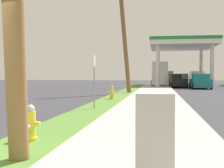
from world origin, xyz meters
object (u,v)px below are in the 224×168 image
at_px(truck_silver_at_forecourt, 196,78).
at_px(truck_tan_on_apron, 166,79).
at_px(fire_hydrant_nearest, 30,124).
at_px(car_black_by_far_pump, 177,81).
at_px(fire_hydrant_second, 112,93).
at_px(car_teal_by_near_pump, 200,82).
at_px(fire_hydrant_third, 128,86).
at_px(street_sign_post, 94,71).
at_px(utility_cabinet, 155,147).
at_px(truck_white_at_far_bay, 160,75).
at_px(utility_pole_midground, 124,30).

xyz_separation_m(truck_silver_at_forecourt, truck_tan_on_apron, (-4.40, -3.71, 0.00)).
bearing_deg(fire_hydrant_nearest, car_black_by_far_pump, 81.27).
distance_m(fire_hydrant_second, car_teal_by_near_pump, 18.17).
bearing_deg(fire_hydrant_third, fire_hydrant_second, -89.28).
relative_size(fire_hydrant_second, street_sign_post, 0.35).
relative_size(utility_cabinet, car_teal_by_near_pump, 0.26).
bearing_deg(car_teal_by_near_pump, fire_hydrant_nearest, -104.00).
distance_m(fire_hydrant_second, street_sign_post, 5.13).
relative_size(fire_hydrant_second, car_teal_by_near_pump, 0.17).
xyz_separation_m(fire_hydrant_second, truck_white_at_far_bay, (2.71, 24.02, 1.04)).
relative_size(utility_pole_midground, car_teal_by_near_pump, 2.06).
xyz_separation_m(truck_tan_on_apron, truck_white_at_far_bay, (-0.96, -3.27, 0.57)).
bearing_deg(fire_hydrant_third, street_sign_post, -89.45).
bearing_deg(car_teal_by_near_pump, fire_hydrant_third, -139.13).
bearing_deg(truck_white_at_far_bay, truck_tan_on_apron, 73.66).
distance_m(utility_pole_midground, car_teal_by_near_pump, 13.02).
relative_size(fire_hydrant_second, utility_cabinet, 0.65).
relative_size(utility_pole_midground, truck_tan_on_apron, 1.70).
xyz_separation_m(utility_pole_midground, truck_silver_at_forecourt, (8.12, 24.41, -3.91)).
bearing_deg(utility_pole_midground, fire_hydrant_nearest, -90.03).
xyz_separation_m(car_black_by_far_pump, truck_white_at_far_bay, (-2.06, 3.73, 0.77)).
bearing_deg(utility_pole_midground, fire_hydrant_third, 91.16).
relative_size(utility_pole_midground, car_black_by_far_pump, 2.01).
xyz_separation_m(fire_hydrant_third, utility_pole_midground, (0.08, -4.11, 4.38)).
relative_size(utility_pole_midground, street_sign_post, 4.36).
bearing_deg(fire_hydrant_second, utility_cabinet, -79.63).
bearing_deg(fire_hydrant_third, utility_pole_midground, -88.84).
bearing_deg(utility_cabinet, car_teal_by_near_pump, 81.80).
bearing_deg(utility_pole_midground, fire_hydrant_second, -89.55).
distance_m(car_teal_by_near_pump, car_black_by_far_pump, 4.10).
distance_m(fire_hydrant_nearest, fire_hydrant_third, 21.88).
distance_m(fire_hydrant_third, truck_white_at_far_bay, 13.66).
bearing_deg(truck_silver_at_forecourt, utility_cabinet, -97.08).
relative_size(fire_hydrant_third, street_sign_post, 0.35).
distance_m(utility_cabinet, car_black_by_far_pump, 34.11).
distance_m(fire_hydrant_second, fire_hydrant_third, 10.70).
bearing_deg(truck_white_at_far_bay, street_sign_post, -95.31).
relative_size(car_black_by_far_pump, truck_silver_at_forecourt, 0.83).
height_order(fire_hydrant_nearest, truck_white_at_far_bay, truck_white_at_far_bay).
relative_size(fire_hydrant_second, truck_tan_on_apron, 0.14).
bearing_deg(utility_pole_midground, street_sign_post, -89.67).
relative_size(car_teal_by_near_pump, truck_white_at_far_bay, 0.70).
height_order(fire_hydrant_third, car_black_by_far_pump, car_black_by_far_pump).
xyz_separation_m(car_teal_by_near_pump, car_black_by_far_pump, (-2.14, 3.50, 0.00)).
xyz_separation_m(utility_pole_midground, car_teal_by_near_pump, (6.97, 10.20, -4.11)).
xyz_separation_m(car_black_by_far_pump, truck_silver_at_forecourt, (3.30, 10.71, 0.19)).
distance_m(street_sign_post, truck_white_at_far_bay, 29.13).
relative_size(fire_hydrant_nearest, fire_hydrant_third, 1.00).
bearing_deg(truck_silver_at_forecourt, fire_hydrant_third, -112.00).
height_order(fire_hydrant_second, utility_pole_midground, utility_pole_midground).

